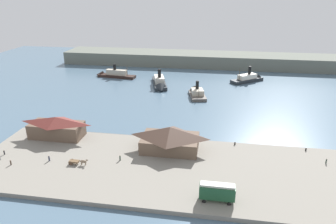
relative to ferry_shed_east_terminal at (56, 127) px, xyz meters
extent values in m
plane|color=slate|center=(39.04, 8.90, -4.85)|extent=(320.00, 320.00, 0.00)
cube|color=gray|center=(39.04, -13.10, -4.25)|extent=(110.00, 36.00, 1.20)
cube|color=#666159|center=(39.04, 5.30, -4.35)|extent=(110.00, 0.80, 1.00)
cube|color=brown|center=(0.00, 0.00, -1.17)|extent=(17.40, 7.67, 4.95)
pyramid|color=maroon|center=(0.00, 0.00, 2.42)|extent=(17.74, 8.05, 2.24)
cube|color=brown|center=(38.71, -2.56, -1.53)|extent=(17.27, 10.92, 4.23)
pyramid|color=#473328|center=(38.71, -2.56, 2.23)|extent=(17.62, 11.46, 3.30)
cube|color=#1E4C2D|center=(53.44, -25.69, -1.17)|extent=(8.26, 2.76, 3.17)
cube|color=beige|center=(53.44, -25.69, 0.67)|extent=(7.93, 1.93, 0.50)
cylinder|color=black|center=(56.33, -24.31, -3.20)|extent=(0.90, 0.18, 0.90)
cylinder|color=black|center=(56.33, -27.07, -3.20)|extent=(0.90, 0.18, 0.90)
cylinder|color=black|center=(50.55, -24.31, -3.20)|extent=(0.90, 0.18, 0.90)
cylinder|color=black|center=(50.55, -27.07, -3.20)|extent=(0.90, 0.18, 0.90)
cube|color=brown|center=(13.21, -15.62, -2.80)|extent=(2.77, 1.43, 0.50)
cylinder|color=#4C3828|center=(12.38, -14.91, -3.05)|extent=(1.20, 0.10, 1.20)
cylinder|color=#4C3828|center=(12.38, -16.34, -3.05)|extent=(1.20, 0.10, 1.20)
ellipsoid|color=#7A6651|center=(16.00, -15.62, -2.55)|extent=(2.00, 0.70, 0.90)
ellipsoid|color=#7A6651|center=(17.10, -15.62, -2.00)|extent=(0.70, 0.32, 0.44)
cylinder|color=#7A6651|center=(16.60, -15.42, -3.15)|extent=(0.16, 0.16, 1.00)
cylinder|color=#7A6651|center=(16.60, -15.82, -3.15)|extent=(0.16, 0.16, 1.00)
cylinder|color=#7A6651|center=(15.40, -15.42, -3.15)|extent=(0.16, 0.16, 1.00)
cylinder|color=#7A6651|center=(15.40, -15.82, -3.15)|extent=(0.16, 0.16, 1.00)
cylinder|color=#3D4C42|center=(84.03, -3.73, -2.99)|extent=(0.38, 0.38, 1.31)
sphere|color=#CCA889|center=(84.03, -3.73, -2.22)|extent=(0.24, 0.24, 0.24)
cylinder|color=#33384C|center=(5.28, -15.13, -2.91)|extent=(0.44, 0.44, 1.49)
sphere|color=#CCA889|center=(5.28, -15.13, -2.03)|extent=(0.27, 0.27, 0.27)
cylinder|color=#4C3D33|center=(-4.32, -18.91, -2.97)|extent=(0.40, 0.40, 1.35)
sphere|color=#CCA889|center=(-4.32, -18.91, -2.17)|extent=(0.25, 0.25, 0.25)
cylinder|color=#232328|center=(-9.94, -13.87, -3.00)|extent=(0.38, 0.38, 1.29)
sphere|color=#CCA889|center=(-9.94, -13.87, -2.24)|extent=(0.24, 0.24, 0.24)
cylinder|color=#3D4C42|center=(25.43, -11.49, -2.93)|extent=(0.42, 0.42, 1.44)
sphere|color=#CCA889|center=(25.43, -11.49, -2.08)|extent=(0.26, 0.26, 0.26)
cylinder|color=black|center=(80.24, 3.37, -3.20)|extent=(0.44, 0.44, 0.90)
cylinder|color=black|center=(58.76, 3.80, -3.20)|extent=(0.44, 0.44, 0.90)
cube|color=black|center=(-5.34, 80.10, -4.11)|extent=(22.48, 7.36, 1.48)
cone|color=black|center=(-16.30, 81.31, -4.11)|extent=(4.44, 4.88, 4.47)
cube|color=#B2A893|center=(-5.34, 80.10, -1.87)|extent=(12.14, 4.32, 2.99)
cylinder|color=black|center=(-6.36, 80.21, 1.23)|extent=(1.72, 1.72, 3.21)
cylinder|color=brown|center=(1.24, 79.37, -0.39)|extent=(0.24, 0.24, 5.95)
cube|color=#514C47|center=(43.17, 52.44, -4.16)|extent=(9.72, 15.31, 1.38)
cone|color=#514C47|center=(41.63, 59.35, -4.16)|extent=(6.53, 3.82, 6.12)
cube|color=#B2A893|center=(43.17, 52.44, -2.26)|extent=(6.58, 7.55, 2.43)
cylinder|color=black|center=(42.92, 53.58, 0.80)|extent=(1.51, 1.51, 3.69)
cylinder|color=brown|center=(44.10, 48.29, -1.46)|extent=(0.24, 0.24, 4.03)
cube|color=#23282D|center=(68.18, 82.65, -3.97)|extent=(18.55, 16.21, 1.76)
cone|color=#23282D|center=(75.80, 88.66, -3.97)|extent=(5.72, 5.94, 4.81)
cube|color=silver|center=(68.18, 82.65, -1.86)|extent=(10.91, 9.83, 2.47)
cylinder|color=black|center=(69.21, 83.46, 1.53)|extent=(1.57, 1.57, 4.31)
cylinder|color=brown|center=(63.61, 79.04, 0.29)|extent=(0.24, 0.24, 6.75)
cube|color=#23282D|center=(21.79, 68.88, -3.94)|extent=(12.05, 23.23, 1.83)
cone|color=#23282D|center=(24.80, 58.11, -3.94)|extent=(6.51, 5.39, 5.63)
cube|color=beige|center=(21.79, 68.88, -1.59)|extent=(7.33, 11.15, 2.87)
cylinder|color=black|center=(22.20, 67.42, 1.99)|extent=(1.69, 1.69, 4.28)
cube|color=#60665B|center=(39.04, 118.90, -0.85)|extent=(180.00, 24.00, 8.00)
camera|label=1|loc=(51.80, -86.90, 42.73)|focal=33.18mm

